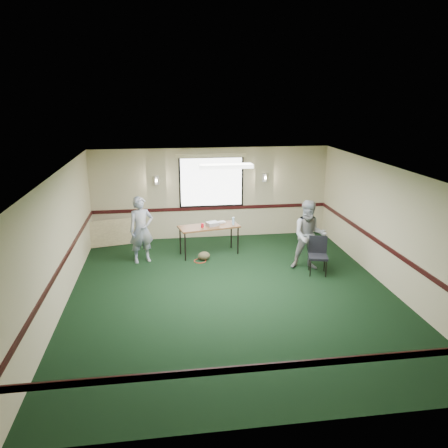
{
  "coord_description": "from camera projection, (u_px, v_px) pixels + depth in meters",
  "views": [
    {
      "loc": [
        -1.39,
        -8.6,
        4.19
      ],
      "look_at": [
        0.0,
        1.3,
        1.2
      ],
      "focal_mm": 35.0,
      "sensor_mm": 36.0,
      "label": 1
    }
  ],
  "objects": [
    {
      "name": "folded_table",
      "position": [
        109.0,
        233.0,
        12.45
      ],
      "size": [
        1.47,
        0.54,
        0.75
      ],
      "primitive_type": "cube",
      "rotation": [
        -0.21,
        0.0,
        0.23
      ],
      "color": "#9B855F",
      "rests_on": "ground"
    },
    {
      "name": "folding_table",
      "position": [
        209.0,
        228.0,
        11.67
      ],
      "size": [
        1.7,
        0.96,
        0.8
      ],
      "rotation": [
        0.0,
        0.0,
        0.21
      ],
      "color": "#533A17",
      "rests_on": "ground"
    },
    {
      "name": "red_cup",
      "position": [
        202.0,
        225.0,
        11.5
      ],
      "size": [
        0.08,
        0.08,
        0.11
      ],
      "primitive_type": "cylinder",
      "color": "#B30B18",
      "rests_on": "folding_table"
    },
    {
      "name": "duffel_bag",
      "position": [
        204.0,
        256.0,
        11.43
      ],
      "size": [
        0.39,
        0.35,
        0.23
      ],
      "primitive_type": "ellipsoid",
      "rotation": [
        0.0,
        0.0,
        -0.43
      ],
      "color": "#474328",
      "rests_on": "ground"
    },
    {
      "name": "conference_chair",
      "position": [
        318.0,
        252.0,
        10.52
      ],
      "size": [
        0.53,
        0.55,
        0.9
      ],
      "rotation": [
        0.0,
        0.0,
        -0.25
      ],
      "color": "black",
      "rests_on": "ground"
    },
    {
      "name": "person_left",
      "position": [
        141.0,
        230.0,
        11.12
      ],
      "size": [
        0.72,
        0.58,
        1.72
      ],
      "primitive_type": "imported",
      "rotation": [
        0.0,
        0.0,
        0.3
      ],
      "color": "#3F558B",
      "rests_on": "ground"
    },
    {
      "name": "cable_coil",
      "position": [
        200.0,
        261.0,
        11.37
      ],
      "size": [
        0.39,
        0.39,
        0.02
      ],
      "primitive_type": "torus",
      "rotation": [
        0.0,
        0.0,
        0.25
      ],
      "color": "red",
      "rests_on": "ground"
    },
    {
      "name": "water_bottle",
      "position": [
        233.0,
        221.0,
        11.71
      ],
      "size": [
        0.06,
        0.06,
        0.21
      ],
      "primitive_type": "cylinder",
      "color": "#84B8D8",
      "rests_on": "folding_table"
    },
    {
      "name": "ground",
      "position": [
        232.0,
        293.0,
        9.54
      ],
      "size": [
        8.0,
        8.0,
        0.0
      ],
      "primitive_type": "plane",
      "color": "black",
      "rests_on": "ground"
    },
    {
      "name": "projector",
      "position": [
        212.0,
        224.0,
        11.66
      ],
      "size": [
        0.38,
        0.35,
        0.1
      ],
      "primitive_type": "cube",
      "rotation": [
        0.0,
        0.0,
        0.38
      ],
      "color": "#95969D",
      "rests_on": "folding_table"
    },
    {
      "name": "person_right",
      "position": [
        309.0,
        235.0,
        10.66
      ],
      "size": [
        0.97,
        0.83,
        1.73
      ],
      "primitive_type": "imported",
      "rotation": [
        0.0,
        0.0,
        -0.22
      ],
      "color": "#7494B5",
      "rests_on": "ground"
    },
    {
      "name": "game_console",
      "position": [
        222.0,
        222.0,
        11.92
      ],
      "size": [
        0.21,
        0.18,
        0.04
      ],
      "primitive_type": "cube",
      "rotation": [
        0.0,
        0.0,
        0.24
      ],
      "color": "silver",
      "rests_on": "folding_table"
    },
    {
      "name": "room_shell",
      "position": [
        220.0,
        201.0,
        11.1
      ],
      "size": [
        8.0,
        8.02,
        8.0
      ],
      "color": "#C3B68C",
      "rests_on": "ground"
    }
  ]
}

